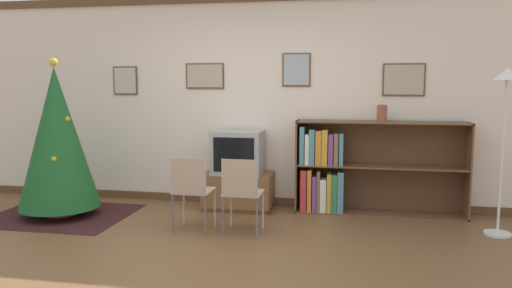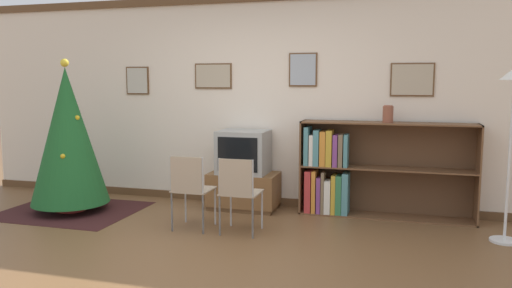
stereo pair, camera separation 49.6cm
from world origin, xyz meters
name	(u,v)px [view 1 (the left image)]	position (x,y,z in m)	size (l,w,h in m)	color
ground_plane	(212,261)	(0.00, 0.00, 0.00)	(24.00, 24.00, 0.00)	brown
wall_back	(257,101)	(0.00, 2.18, 1.35)	(8.32, 0.11, 2.70)	silver
area_rug	(61,215)	(-2.21, 1.15, 0.00)	(1.63, 1.35, 0.01)	#381919
christmas_tree	(57,138)	(-2.21, 1.15, 0.94)	(0.94, 0.94, 1.87)	maroon
tv_console	(238,191)	(-0.18, 1.86, 0.23)	(0.86, 0.51, 0.46)	brown
television	(238,152)	(-0.18, 1.86, 0.73)	(0.61, 0.50, 0.54)	#9E9E99
folding_chair_left	(191,189)	(-0.45, 0.81, 0.47)	(0.40, 0.40, 0.82)	tan
folding_chair_right	(242,191)	(0.10, 0.81, 0.47)	(0.40, 0.40, 0.82)	tan
bookshelf	(348,170)	(1.18, 1.94, 0.53)	(2.02, 0.36, 1.13)	brown
vase	(382,113)	(1.56, 1.91, 1.23)	(0.12, 0.12, 0.20)	brown
standing_lamp	(505,108)	(2.75, 1.32, 1.34)	(0.28, 0.28, 1.74)	silver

